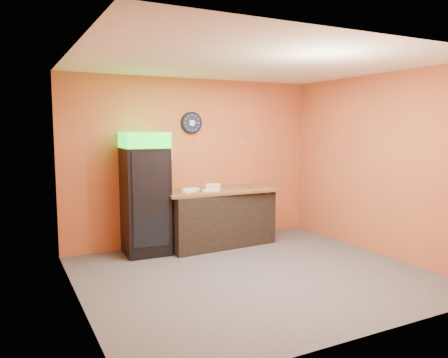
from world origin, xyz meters
TOP-DOWN VIEW (x-y plane):
  - floor at (0.00, 0.00)m, footprint 4.50×4.50m
  - back_wall at (0.00, 2.00)m, footprint 4.50×0.02m
  - left_wall at (-2.25, 0.00)m, footprint 0.02×4.00m
  - right_wall at (2.25, 0.00)m, footprint 0.02×4.00m
  - ceiling at (0.00, 0.00)m, footprint 4.50×4.00m
  - beverage_cooler at (-0.99, 1.61)m, footprint 0.69×0.71m
  - prep_counter at (0.25, 1.60)m, footprint 1.85×0.90m
  - wall_clock at (-0.06, 1.97)m, footprint 0.37×0.06m
  - wall_phone at (-0.49, 1.95)m, footprint 0.11×0.10m
  - butcher_paper at (0.25, 1.60)m, footprint 1.94×0.92m
  - sub_roll_stack at (0.13, 1.55)m, footprint 0.26×0.10m
  - wrapped_sandwich_left at (-0.31, 1.50)m, footprint 0.29×0.23m
  - wrapped_sandwich_mid at (0.04, 1.42)m, footprint 0.29×0.20m
  - wrapped_sandwich_right at (-0.24, 1.63)m, footprint 0.33×0.21m
  - kitchen_tool at (0.25, 1.59)m, footprint 0.06×0.06m

SIDE VIEW (x-z plane):
  - floor at x=0.00m, z-range 0.00..0.00m
  - prep_counter at x=0.25m, z-range 0.00..0.91m
  - butcher_paper at x=0.25m, z-range 0.91..0.95m
  - beverage_cooler at x=-0.99m, z-range -0.02..1.88m
  - wrapped_sandwich_mid at x=0.04m, z-range 0.95..0.98m
  - wrapped_sandwich_left at x=-0.31m, z-range 0.95..0.99m
  - wrapped_sandwich_right at x=-0.24m, z-range 0.95..0.99m
  - kitchen_tool at x=0.25m, z-range 0.95..1.01m
  - sub_roll_stack at x=0.13m, z-range 0.95..1.05m
  - back_wall at x=0.00m, z-range 0.00..2.80m
  - left_wall at x=-2.25m, z-range 0.00..2.80m
  - right_wall at x=2.25m, z-range 0.00..2.80m
  - wall_phone at x=-0.49m, z-range 1.44..1.65m
  - wall_clock at x=-0.06m, z-range 1.87..2.24m
  - ceiling at x=0.00m, z-range 2.79..2.81m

